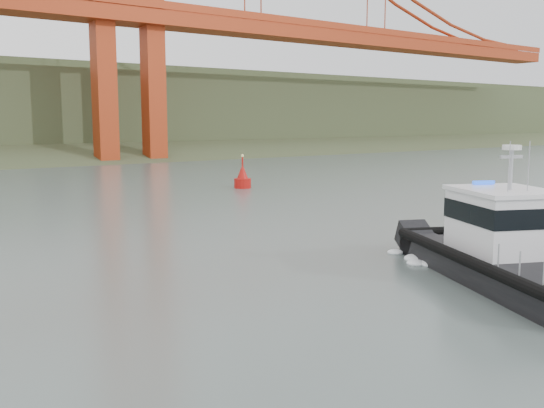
# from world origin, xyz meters

# --- Properties ---
(ground) EXTENTS (400.00, 400.00, 0.00)m
(ground) POSITION_xyz_m (0.00, 0.00, 0.00)
(ground) COLOR #556560
(ground) RESTS_ON ground
(patrol_boat) EXTENTS (8.82, 12.62, 5.77)m
(patrol_boat) POSITION_xyz_m (6.26, -0.34, 1.45)
(patrol_boat) COLOR black
(patrol_boat) RESTS_ON ground
(nav_buoy) EXTENTS (1.66, 1.66, 3.45)m
(nav_buoy) POSITION_xyz_m (16.14, 34.54, 0.91)
(nav_buoy) COLOR #B0100C
(nav_buoy) RESTS_ON ground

